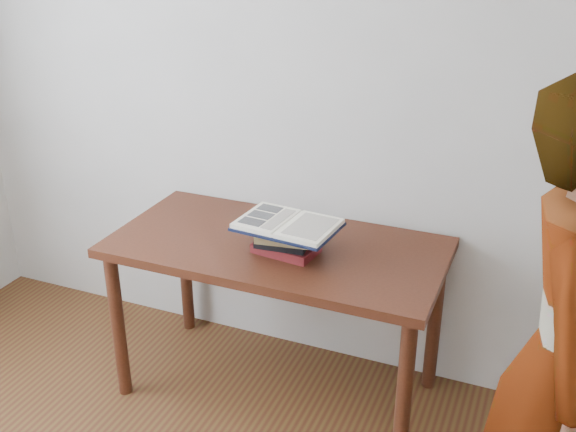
% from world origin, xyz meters
% --- Properties ---
extents(desk, '(1.39, 0.70, 0.75)m').
position_xyz_m(desk, '(0.11, 1.38, 0.65)').
color(desk, '#482112').
rests_on(desk, ground).
extents(book_stack, '(0.27, 0.20, 0.13)m').
position_xyz_m(book_stack, '(0.18, 1.32, 0.81)').
color(book_stack, '#5C1717').
rests_on(book_stack, desk).
extents(open_book, '(0.41, 0.30, 0.03)m').
position_xyz_m(open_book, '(0.19, 1.29, 0.89)').
color(open_book, black).
rests_on(open_book, book_stack).
extents(reader, '(0.44, 0.63, 1.65)m').
position_xyz_m(reader, '(1.24, 0.87, 0.82)').
color(reader, tan).
rests_on(reader, ground).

